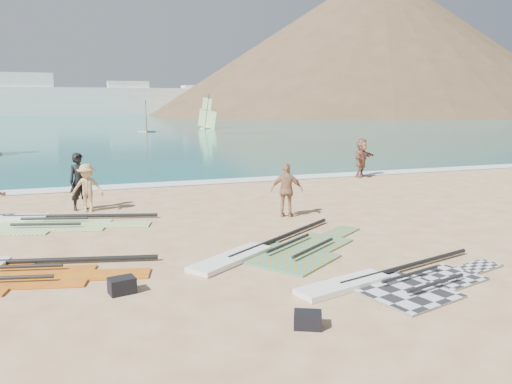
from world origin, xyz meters
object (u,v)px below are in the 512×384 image
object	(u,v)px
rig_green	(40,221)
gear_bag_far	(308,320)
rig_orange	(276,251)
person_wetsuit	(80,182)
beachgoer_right	(362,158)
gear_bag_near	(122,285)
beachgoer_mid	(87,188)
beachgoer_back	(287,190)
rig_grey	(394,282)

from	to	relation	value
rig_green	gear_bag_far	world-z (taller)	gear_bag_far
rig_orange	gear_bag_far	world-z (taller)	gear_bag_far
person_wetsuit	beachgoer_right	world-z (taller)	person_wetsuit
rig_orange	gear_bag_near	xyz separation A→B (m)	(-3.84, -1.48, 0.11)
gear_bag_near	rig_orange	bearing A→B (deg)	21.08
rig_green	beachgoer_mid	xyz separation A→B (m)	(1.47, 1.19, 0.78)
beachgoer_mid	beachgoer_right	world-z (taller)	beachgoer_right
beachgoer_back	beachgoer_mid	bearing A→B (deg)	2.89
rig_green	gear_bag_near	size ratio (longest dim) A/B	11.92
rig_grey	rig_orange	world-z (taller)	rig_orange
gear_bag_far	beachgoer_back	bearing A→B (deg)	69.65
person_wetsuit	rig_orange	bearing A→B (deg)	-75.30
rig_grey	gear_bag_far	bearing A→B (deg)	-168.74
rig_green	gear_bag_far	bearing A→B (deg)	-47.18
gear_bag_near	beachgoer_right	distance (m)	17.44
beachgoer_back	rig_green	bearing A→B (deg)	15.53
rig_grey	rig_orange	distance (m)	3.21
rig_orange	beachgoer_mid	bearing A→B (deg)	88.52
beachgoer_mid	beachgoer_back	xyz separation A→B (m)	(6.14, -2.93, 0.05)
beachgoer_mid	person_wetsuit	bearing A→B (deg)	127.18
rig_orange	gear_bag_far	size ratio (longest dim) A/B	12.28
gear_bag_near	person_wetsuit	size ratio (longest dim) A/B	0.25
beachgoer_back	gear_bag_near	bearing A→B (deg)	70.45
rig_grey	beachgoer_right	xyz separation A→B (m)	(7.28, 13.38, 0.93)
gear_bag_far	beachgoer_back	world-z (taller)	beachgoer_back
rig_orange	beachgoer_back	distance (m)	4.13
rig_orange	beachgoer_right	bearing A→B (deg)	15.23
gear_bag_near	beachgoer_mid	size ratio (longest dim) A/B	0.30
gear_bag_far	beachgoer_mid	world-z (taller)	beachgoer_mid
person_wetsuit	beachgoer_back	size ratio (longest dim) A/B	1.13
beachgoer_mid	beachgoer_right	bearing A→B (deg)	27.42
beachgoer_right	gear_bag_far	bearing A→B (deg)	-157.76
gear_bag_near	rig_grey	bearing A→B (deg)	-14.36
person_wetsuit	gear_bag_far	bearing A→B (deg)	-90.79
gear_bag_near	beachgoer_back	xyz separation A→B (m)	(5.65, 5.09, 0.73)
gear_bag_far	person_wetsuit	world-z (taller)	person_wetsuit
rig_grey	person_wetsuit	distance (m)	11.59
rig_grey	rig_green	distance (m)	10.97
rig_orange	gear_bag_far	xyz separation A→B (m)	(-1.04, -4.08, 0.09)
rig_orange	person_wetsuit	bearing A→B (deg)	88.11
gear_bag_far	rig_orange	bearing A→B (deg)	75.64
rig_grey	beachgoer_back	world-z (taller)	beachgoer_back
gear_bag_far	beachgoer_right	world-z (taller)	beachgoer_right
rig_green	beachgoer_right	distance (m)	15.49
rig_grey	rig_orange	xyz separation A→B (m)	(-1.49, 2.85, 0.00)
gear_bag_near	beachgoer_back	world-z (taller)	beachgoer_back
gear_bag_near	person_wetsuit	xyz separation A→B (m)	(-0.72, 8.47, 0.84)
gear_bag_far	beachgoer_right	size ratio (longest dim) A/B	0.23
rig_grey	gear_bag_far	size ratio (longest dim) A/B	11.41
gear_bag_near	person_wetsuit	distance (m)	8.55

